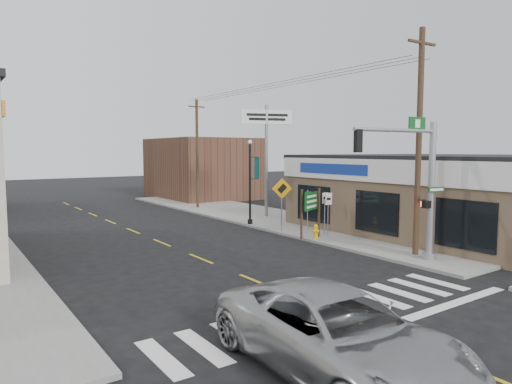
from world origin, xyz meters
TOP-DOWN VIEW (x-y plane):
  - ground at (0.00, 0.00)m, footprint 140.00×140.00m
  - sidewalk_right at (9.00, 13.00)m, footprint 6.00×38.00m
  - center_line at (0.00, 8.00)m, footprint 0.12×56.00m
  - crosswalk at (0.00, 0.40)m, footprint 11.00×2.20m
  - thrift_store at (14.50, 6.00)m, footprint 12.00×14.00m
  - bldg_distant_right at (12.00, 30.00)m, footprint 8.00×10.00m
  - suv at (-2.38, -2.21)m, footprint 2.98×6.07m
  - traffic_signal_pole at (6.53, 2.20)m, footprint 4.43×0.37m
  - guide_sign at (6.30, 8.26)m, footprint 1.41×0.13m
  - fire_hydrant at (6.30, 7.90)m, footprint 0.23×0.23m
  - ped_crossing_sign at (6.30, 10.59)m, footprint 1.12×0.08m
  - lamp_post at (6.36, 13.63)m, footprint 0.64×0.51m
  - dance_center_sign at (9.00, 15.68)m, footprint 3.44×0.21m
  - bare_tree at (10.06, 3.90)m, footprint 2.14×2.14m
  - shrub_front at (9.40, 4.67)m, footprint 1.43×1.43m
  - shrub_back at (9.96, 7.12)m, footprint 1.00×1.00m
  - utility_pole_near at (7.50, 3.06)m, footprint 1.61×0.24m
  - utility_pole_far at (7.50, 22.55)m, footprint 1.42×0.21m

SIDE VIEW (x-z plane):
  - ground at x=0.00m, z-range 0.00..0.00m
  - center_line at x=0.00m, z-range 0.00..0.01m
  - crosswalk at x=0.00m, z-range 0.00..0.01m
  - sidewalk_right at x=9.00m, z-range 0.00..0.13m
  - shrub_back at x=9.96m, z-range 0.13..0.88m
  - fire_hydrant at x=6.30m, z-range 0.16..0.90m
  - shrub_front at x=9.40m, z-range 0.13..1.20m
  - suv at x=-2.38m, z-range 0.00..1.66m
  - guide_sign at x=6.30m, z-range 0.51..2.98m
  - thrift_store at x=14.50m, z-range 0.00..4.00m
  - ped_crossing_sign at x=6.30m, z-range 0.65..3.52m
  - bldg_distant_right at x=12.00m, z-range 0.00..5.60m
  - lamp_post at x=6.36m, z-range 0.53..5.49m
  - traffic_signal_pole at x=6.53m, z-range 0.67..6.28m
  - bare_tree at x=10.06m, z-range 1.36..5.64m
  - utility_pole_far at x=7.50m, z-range 0.23..8.40m
  - utility_pole_near at x=7.50m, z-range 0.25..9.52m
  - dance_center_sign at x=9.00m, z-range 1.93..9.23m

